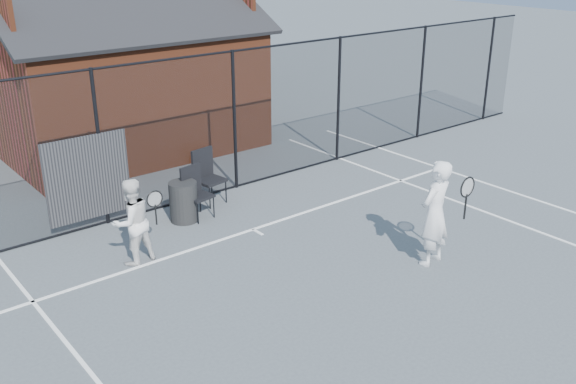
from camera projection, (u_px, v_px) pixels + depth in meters
ground at (366, 294)px, 9.92m from camera, size 80.00×80.00×0.00m
court_lines at (434, 332)px, 8.96m from camera, size 11.02×18.00×0.01m
fence at (181, 135)px, 12.82m from camera, size 22.04×3.00×3.00m
clubhouse at (128, 87)px, 16.12m from camera, size 6.50×4.36×4.19m
player_front at (435, 213)px, 10.54m from camera, size 0.85×0.65×1.82m
player_back at (132, 222)px, 10.62m from camera, size 0.84×0.65×1.49m
chair_left at (210, 178)px, 13.09m from camera, size 0.61×0.63×1.11m
chair_right at (198, 194)px, 12.40m from camera, size 0.56×0.58×1.02m
waste_bin at (184, 202)px, 12.33m from camera, size 0.59×0.59×0.79m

